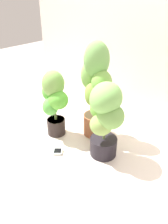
% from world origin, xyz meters
% --- Properties ---
extents(ground_plane, '(8.00, 8.00, 0.00)m').
position_xyz_m(ground_plane, '(0.00, 0.00, 0.00)').
color(ground_plane, silver).
rests_on(ground_plane, ground).
extents(mylar_back_wall, '(3.20, 0.01, 2.00)m').
position_xyz_m(mylar_back_wall, '(0.00, 0.86, 1.00)').
color(mylar_back_wall, silver).
rests_on(mylar_back_wall, ground).
extents(potted_plant_front_left, '(0.38, 0.30, 0.67)m').
position_xyz_m(potted_plant_front_left, '(-0.27, -0.15, 0.39)').
color(potted_plant_front_left, '#2B2220').
rests_on(potted_plant_front_left, ground).
extents(potted_plant_front_right, '(0.39, 0.35, 0.69)m').
position_xyz_m(potted_plant_front_right, '(0.28, -0.10, 0.40)').
color(potted_plant_front_right, black).
rests_on(potted_plant_front_right, ground).
extents(potted_plant_center, '(0.39, 0.33, 0.93)m').
position_xyz_m(potted_plant_center, '(0.02, 0.11, 0.52)').
color(potted_plant_center, '#995435').
rests_on(potted_plant_center, ground).
extents(hygrometer_box, '(0.11, 0.11, 0.03)m').
position_xyz_m(hygrometer_box, '(-0.04, -0.36, 0.01)').
color(hygrometer_box, white).
rests_on(hygrometer_box, ground).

